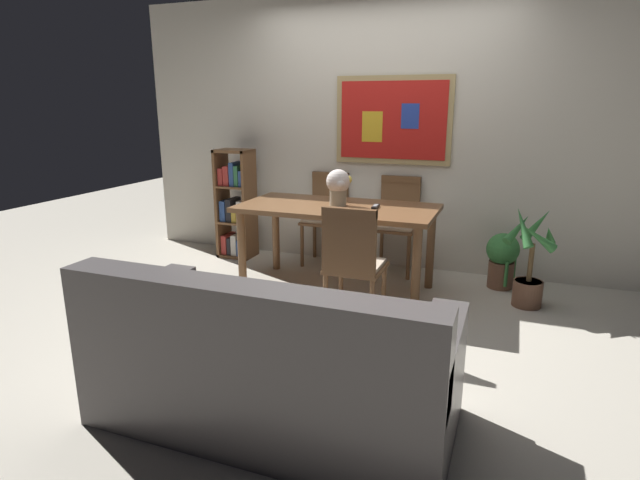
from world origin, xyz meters
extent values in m
plane|color=beige|center=(0.00, 0.00, 0.00)|extent=(12.00, 12.00, 0.00)
cube|color=silver|center=(0.00, 1.46, 1.30)|extent=(5.20, 0.10, 2.60)
cube|color=tan|center=(0.10, 1.39, 1.43)|extent=(1.11, 0.02, 0.82)
cube|color=red|center=(0.10, 1.38, 1.43)|extent=(1.01, 0.01, 0.72)
cube|color=gold|center=(-0.09, 1.37, 1.37)|extent=(0.20, 0.00, 0.29)
cube|color=#263FA5|center=(0.27, 1.37, 1.47)|extent=(0.17, 0.00, 0.23)
cube|color=brown|center=(-0.15, 0.54, 0.73)|extent=(1.65, 0.83, 0.04)
cylinder|color=brown|center=(-0.89, 0.20, 0.35)|extent=(0.07, 0.07, 0.71)
cylinder|color=brown|center=(0.60, 0.20, 0.35)|extent=(0.07, 0.07, 0.71)
cylinder|color=brown|center=(-0.89, 0.87, 0.35)|extent=(0.07, 0.07, 0.71)
cylinder|color=brown|center=(0.60, 0.87, 0.35)|extent=(0.07, 0.07, 0.71)
cube|color=brown|center=(0.22, -0.11, 0.44)|extent=(0.40, 0.40, 0.03)
cube|color=#C6B299|center=(0.22, -0.11, 0.47)|extent=(0.36, 0.36, 0.03)
cylinder|color=brown|center=(0.05, -0.28, 0.21)|extent=(0.04, 0.04, 0.42)
cylinder|color=brown|center=(0.39, -0.28, 0.21)|extent=(0.04, 0.04, 0.42)
cylinder|color=brown|center=(0.05, 0.06, 0.21)|extent=(0.04, 0.04, 0.42)
cylinder|color=brown|center=(0.39, 0.06, 0.21)|extent=(0.04, 0.04, 0.42)
cube|color=brown|center=(0.22, -0.29, 0.68)|extent=(0.38, 0.04, 0.46)
cube|color=brown|center=(0.22, -0.29, 0.88)|extent=(0.38, 0.05, 0.06)
cube|color=brown|center=(-0.51, 1.20, 0.44)|extent=(0.40, 0.40, 0.03)
cube|color=#C6B299|center=(-0.51, 1.20, 0.47)|extent=(0.36, 0.36, 0.03)
cylinder|color=brown|center=(-0.34, 1.37, 0.21)|extent=(0.04, 0.04, 0.42)
cylinder|color=brown|center=(-0.68, 1.37, 0.21)|extent=(0.04, 0.04, 0.42)
cylinder|color=brown|center=(-0.34, 1.03, 0.21)|extent=(0.04, 0.04, 0.42)
cylinder|color=brown|center=(-0.68, 1.03, 0.21)|extent=(0.04, 0.04, 0.42)
cube|color=brown|center=(-0.51, 1.38, 0.68)|extent=(0.38, 0.04, 0.46)
cube|color=brown|center=(-0.51, 1.38, 0.88)|extent=(0.38, 0.05, 0.06)
cube|color=brown|center=(0.21, 1.18, 0.44)|extent=(0.40, 0.40, 0.03)
cube|color=#C6B299|center=(0.21, 1.18, 0.47)|extent=(0.36, 0.36, 0.03)
cylinder|color=brown|center=(0.38, 1.35, 0.21)|extent=(0.04, 0.04, 0.42)
cylinder|color=brown|center=(0.04, 1.35, 0.21)|extent=(0.04, 0.04, 0.42)
cylinder|color=brown|center=(0.38, 1.01, 0.21)|extent=(0.04, 0.04, 0.42)
cylinder|color=brown|center=(0.04, 1.01, 0.21)|extent=(0.04, 0.04, 0.42)
cube|color=brown|center=(0.21, 1.36, 0.68)|extent=(0.38, 0.04, 0.46)
cube|color=brown|center=(0.21, 1.36, 0.88)|extent=(0.38, 0.05, 0.06)
cube|color=#514C4C|center=(0.18, -1.37, 0.20)|extent=(1.80, 0.84, 0.40)
cube|color=#514C4C|center=(0.18, -1.69, 0.62)|extent=(1.80, 0.20, 0.44)
cube|color=#514C4C|center=(-0.63, -1.37, 0.51)|extent=(0.18, 0.80, 0.22)
cube|color=#514C4C|center=(0.99, -1.37, 0.51)|extent=(0.18, 0.80, 0.22)
cube|color=#334C72|center=(-0.27, -1.55, 0.56)|extent=(0.32, 0.16, 0.33)
cube|color=#334C72|center=(0.18, -1.55, 0.56)|extent=(0.32, 0.16, 0.33)
cube|color=brown|center=(-1.63, 1.12, 0.57)|extent=(0.03, 0.28, 1.13)
cube|color=brown|center=(-1.30, 1.12, 0.57)|extent=(0.03, 0.28, 1.13)
cube|color=brown|center=(-1.47, 1.12, 0.01)|extent=(0.36, 0.28, 0.03)
cube|color=brown|center=(-1.47, 1.12, 1.12)|extent=(0.36, 0.28, 0.03)
cube|color=brown|center=(-1.47, 1.12, 0.38)|extent=(0.30, 0.28, 0.02)
cube|color=brown|center=(-1.47, 1.12, 0.75)|extent=(0.30, 0.28, 0.02)
cube|color=#B2332D|center=(-1.58, 1.12, 0.13)|extent=(0.06, 0.22, 0.20)
cube|color=black|center=(-1.52, 1.12, 0.12)|extent=(0.04, 0.22, 0.18)
cube|color=beige|center=(-1.46, 1.12, 0.14)|extent=(0.06, 0.22, 0.21)
cube|color=#2D4C8C|center=(-1.40, 1.12, 0.11)|extent=(0.05, 0.22, 0.17)
cube|color=black|center=(-1.35, 1.12, 0.13)|extent=(0.05, 0.22, 0.19)
cube|color=#2D4C8C|center=(-1.58, 1.12, 0.49)|extent=(0.06, 0.22, 0.22)
cube|color=black|center=(-1.50, 1.12, 0.51)|extent=(0.06, 0.22, 0.24)
cube|color=gold|center=(-1.44, 1.12, 0.47)|extent=(0.05, 0.22, 0.17)
cube|color=beige|center=(-1.38, 1.12, 0.50)|extent=(0.06, 0.22, 0.22)
cube|color=#B2332D|center=(-1.58, 1.12, 0.85)|extent=(0.05, 0.22, 0.18)
cube|color=#B2332D|center=(-1.52, 1.12, 0.86)|extent=(0.06, 0.22, 0.20)
cube|color=#2D4C8C|center=(-1.45, 1.12, 0.88)|extent=(0.05, 0.22, 0.24)
cube|color=#337247|center=(-1.40, 1.12, 0.87)|extent=(0.04, 0.22, 0.21)
cube|color=#2D4C8C|center=(-1.35, 1.12, 0.85)|extent=(0.04, 0.22, 0.16)
cylinder|color=brown|center=(1.19, 1.10, 0.12)|extent=(0.22, 0.22, 0.24)
cylinder|color=#332319|center=(1.19, 1.10, 0.23)|extent=(0.20, 0.20, 0.02)
sphere|color=#387F3D|center=(1.19, 1.10, 0.35)|extent=(0.28, 0.28, 0.28)
cylinder|color=#387F3D|center=(1.24, 0.98, 0.17)|extent=(0.03, 0.03, 0.23)
cylinder|color=#387F3D|center=(1.30, 1.17, 0.16)|extent=(0.03, 0.03, 0.24)
cylinder|color=brown|center=(1.41, 0.72, 0.11)|extent=(0.23, 0.23, 0.21)
cylinder|color=#332319|center=(1.41, 0.72, 0.20)|extent=(0.21, 0.21, 0.02)
cylinder|color=brown|center=(1.41, 0.72, 0.37)|extent=(0.04, 0.04, 0.31)
cone|color=#387F3D|center=(1.52, 0.70, 0.60)|extent=(0.12, 0.25, 0.22)
cone|color=#387F3D|center=(1.43, 0.82, 0.65)|extent=(0.24, 0.12, 0.30)
cone|color=#387F3D|center=(1.29, 0.81, 0.61)|extent=(0.24, 0.29, 0.25)
cone|color=#387F3D|center=(1.33, 0.66, 0.66)|extent=(0.21, 0.24, 0.32)
cone|color=#387F3D|center=(1.44, 0.59, 0.61)|extent=(0.29, 0.14, 0.23)
cylinder|color=tan|center=(-0.14, 0.54, 0.82)|extent=(0.14, 0.14, 0.14)
sphere|color=silver|center=(-0.14, 0.54, 0.95)|extent=(0.20, 0.20, 0.20)
sphere|color=#EACC4C|center=(-0.19, 0.61, 0.96)|extent=(0.06, 0.06, 0.06)
sphere|color=silver|center=(-0.10, 0.47, 0.94)|extent=(0.08, 0.08, 0.08)
sphere|color=#EACC4C|center=(-0.07, 0.57, 0.97)|extent=(0.07, 0.07, 0.07)
cube|color=black|center=(0.18, 0.56, 0.76)|extent=(0.06, 0.16, 0.02)
cube|color=gray|center=(0.18, 0.56, 0.77)|extent=(0.04, 0.10, 0.00)
camera|label=1|loc=(1.23, -3.48, 1.59)|focal=28.70mm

